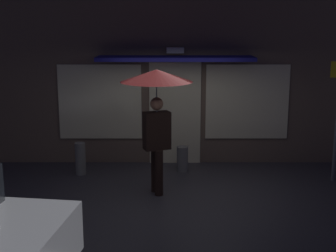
{
  "coord_description": "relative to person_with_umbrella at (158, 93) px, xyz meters",
  "views": [
    {
      "loc": [
        -0.15,
        -7.96,
        3.07
      ],
      "look_at": [
        -0.17,
        0.27,
        1.25
      ],
      "focal_mm": 51.42,
      "sensor_mm": 36.0,
      "label": 1
    }
  ],
  "objects": [
    {
      "name": "sidewalk_bollard",
      "position": [
        0.49,
        1.3,
        -1.56
      ],
      "size": [
        0.23,
        0.23,
        0.52
      ],
      "primitive_type": "cylinder",
      "color": "slate",
      "rests_on": "ground"
    },
    {
      "name": "person_with_umbrella",
      "position": [
        0.0,
        0.0,
        0.0
      ],
      "size": [
        1.25,
        1.25,
        2.24
      ],
      "rotation": [
        0.0,
        0.0,
        0.36
      ],
      "color": "black",
      "rests_on": "ground"
    },
    {
      "name": "building_facade",
      "position": [
        0.35,
        2.06,
        0.13
      ],
      "size": [
        10.97,
        1.0,
        3.92
      ],
      "color": "brown",
      "rests_on": "ground"
    },
    {
      "name": "ground_plane",
      "position": [
        0.35,
        -0.27,
        -1.82
      ],
      "size": [
        18.0,
        18.0,
        0.0
      ],
      "primitive_type": "plane",
      "color": "#38353A"
    },
    {
      "name": "sidewalk_bollard_2",
      "position": [
        -1.57,
        1.09,
        -1.5
      ],
      "size": [
        0.21,
        0.21,
        0.66
      ],
      "primitive_type": "cylinder",
      "color": "slate",
      "rests_on": "ground"
    }
  ]
}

